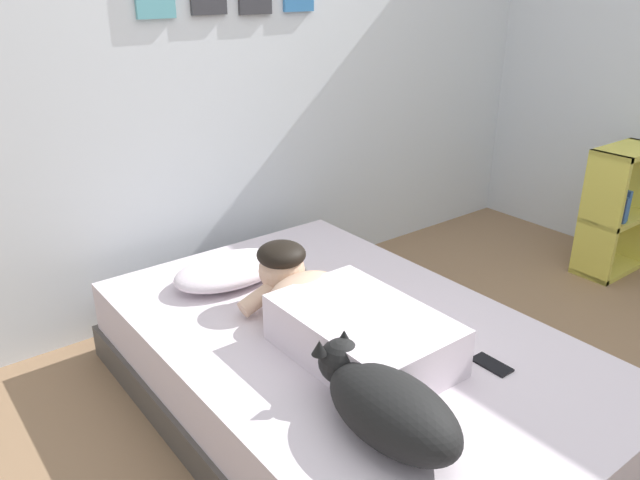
{
  "coord_description": "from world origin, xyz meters",
  "views": [
    {
      "loc": [
        -1.59,
        -1.07,
        1.63
      ],
      "look_at": [
        -0.15,
        0.79,
        0.63
      ],
      "focal_mm": 34.81,
      "sensor_mm": 36.0,
      "label": 1
    }
  ],
  "objects_px": {
    "cell_phone": "(491,364)",
    "bookshelf": "(617,211)",
    "dog": "(385,404)",
    "bed": "(348,373)",
    "person_lying": "(338,315)",
    "pillow": "(230,270)",
    "coffee_cup": "(293,274)"
  },
  "relations": [
    {
      "from": "bed",
      "to": "cell_phone",
      "type": "relative_size",
      "value": 14.8
    },
    {
      "from": "pillow",
      "to": "person_lying",
      "type": "bearing_deg",
      "value": -83.81
    },
    {
      "from": "bed",
      "to": "coffee_cup",
      "type": "distance_m",
      "value": 0.53
    },
    {
      "from": "bookshelf",
      "to": "person_lying",
      "type": "bearing_deg",
      "value": -177.97
    },
    {
      "from": "bookshelf",
      "to": "bed",
      "type": "bearing_deg",
      "value": -178.33
    },
    {
      "from": "bed",
      "to": "cell_phone",
      "type": "xyz_separation_m",
      "value": [
        0.25,
        -0.47,
        0.2
      ]
    },
    {
      "from": "dog",
      "to": "bed",
      "type": "bearing_deg",
      "value": 60.25
    },
    {
      "from": "pillow",
      "to": "cell_phone",
      "type": "relative_size",
      "value": 3.71
    },
    {
      "from": "bed",
      "to": "dog",
      "type": "distance_m",
      "value": 0.64
    },
    {
      "from": "bed",
      "to": "bookshelf",
      "type": "xyz_separation_m",
      "value": [
        2.08,
        0.06,
        0.19
      ]
    },
    {
      "from": "dog",
      "to": "cell_phone",
      "type": "height_order",
      "value": "dog"
    },
    {
      "from": "bed",
      "to": "pillow",
      "type": "bearing_deg",
      "value": 102.38
    },
    {
      "from": "person_lying",
      "to": "cell_phone",
      "type": "distance_m",
      "value": 0.57
    },
    {
      "from": "person_lying",
      "to": "bookshelf",
      "type": "xyz_separation_m",
      "value": [
        2.15,
        0.08,
        -0.1
      ]
    },
    {
      "from": "person_lying",
      "to": "cell_phone",
      "type": "height_order",
      "value": "person_lying"
    },
    {
      "from": "bed",
      "to": "person_lying",
      "type": "xyz_separation_m",
      "value": [
        -0.07,
        -0.02,
        0.3
      ]
    },
    {
      "from": "bed",
      "to": "dog",
      "type": "bearing_deg",
      "value": -119.75
    },
    {
      "from": "cell_phone",
      "to": "bookshelf",
      "type": "xyz_separation_m",
      "value": [
        1.83,
        0.53,
        -0.0
      ]
    },
    {
      "from": "person_lying",
      "to": "coffee_cup",
      "type": "relative_size",
      "value": 7.36
    },
    {
      "from": "dog",
      "to": "bookshelf",
      "type": "height_order",
      "value": "bookshelf"
    },
    {
      "from": "person_lying",
      "to": "cell_phone",
      "type": "bearing_deg",
      "value": -55.07
    },
    {
      "from": "coffee_cup",
      "to": "bed",
      "type": "bearing_deg",
      "value": -98.78
    },
    {
      "from": "person_lying",
      "to": "coffee_cup",
      "type": "bearing_deg",
      "value": 73.66
    },
    {
      "from": "person_lying",
      "to": "bookshelf",
      "type": "relative_size",
      "value": 1.23
    },
    {
      "from": "pillow",
      "to": "dog",
      "type": "relative_size",
      "value": 0.9
    },
    {
      "from": "person_lying",
      "to": "bed",
      "type": "bearing_deg",
      "value": 12.55
    },
    {
      "from": "cell_phone",
      "to": "pillow",
      "type": "bearing_deg",
      "value": 109.21
    },
    {
      "from": "coffee_cup",
      "to": "pillow",
      "type": "bearing_deg",
      "value": 140.94
    },
    {
      "from": "bed",
      "to": "pillow",
      "type": "xyz_separation_m",
      "value": [
        -0.14,
        0.65,
        0.25
      ]
    },
    {
      "from": "person_lying",
      "to": "cell_phone",
      "type": "relative_size",
      "value": 6.57
    },
    {
      "from": "cell_phone",
      "to": "bookshelf",
      "type": "bearing_deg",
      "value": 16.21
    },
    {
      "from": "dog",
      "to": "bookshelf",
      "type": "distance_m",
      "value": 2.43
    }
  ]
}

